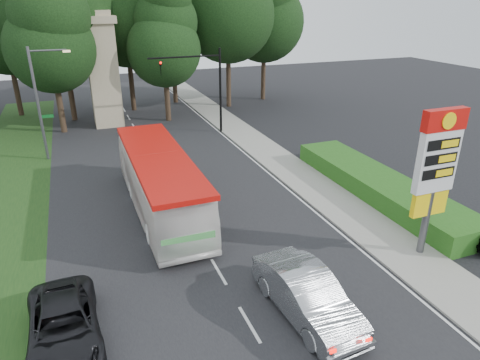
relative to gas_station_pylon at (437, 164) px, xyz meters
name	(u,v)px	position (x,y,z in m)	size (l,w,h in m)	color
ground	(255,334)	(-9.20, -1.99, -4.45)	(120.00, 120.00, 0.00)	black
road_surface	(176,198)	(-9.20, 10.01, -4.44)	(14.00, 80.00, 0.02)	black
sidewalk_right	(302,177)	(-0.70, 10.01, -4.39)	(3.00, 80.00, 0.12)	gray
grass_verge_left	(8,184)	(-18.70, 16.01, -4.44)	(5.00, 50.00, 0.02)	#193814
hedge	(379,186)	(2.30, 6.01, -3.85)	(3.00, 14.00, 1.20)	#205316
gas_station_pylon	(437,164)	(0.00, 0.00, 0.00)	(2.10, 0.45, 6.85)	#59595E
traffic_signal_mast	(205,80)	(-3.52, 22.00, 0.22)	(6.10, 0.35, 7.20)	black
streetlight_signs	(40,99)	(-16.19, 20.01, -0.01)	(2.75, 0.98, 8.00)	#59595E
monument	(103,69)	(-11.20, 28.01, 0.66)	(3.00, 3.00, 10.05)	tan
tree_west_near	(0,9)	(-19.20, 35.01, 5.57)	(8.40, 8.40, 16.50)	#2D2116
tree_east_near	(170,11)	(-3.20, 35.01, 5.23)	(8.12, 8.12, 15.95)	#2D2116
tree_far_east	(265,4)	(6.80, 33.01, 5.90)	(8.68, 8.68, 17.05)	#2D2116
tree_monument_left	(47,29)	(-15.20, 27.01, 4.23)	(7.28, 7.28, 14.30)	#2D2116
tree_monument_right	(163,34)	(-5.70, 27.51, 3.56)	(6.72, 6.72, 13.20)	#2D2116
transit_bus	(160,184)	(-10.27, 8.64, -2.78)	(2.81, 12.01, 3.35)	white
sedan_silver	(307,295)	(-7.01, -1.75, -3.56)	(1.88, 5.40, 1.78)	#9B9DA2
suv_charcoal	(64,325)	(-15.40, 0.06, -3.75)	(2.33, 5.05, 1.40)	black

